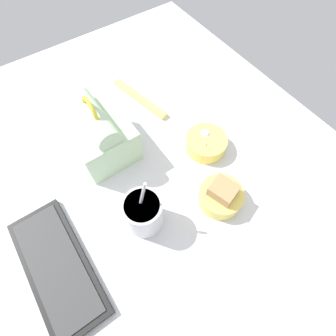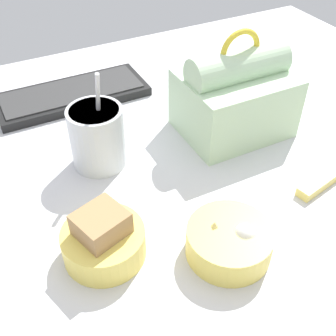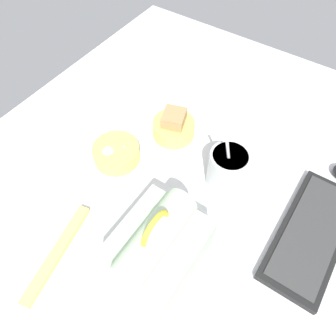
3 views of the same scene
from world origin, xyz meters
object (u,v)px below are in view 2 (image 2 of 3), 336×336
(bento_bowl_sandwich, at_px, (103,240))
(lunch_bag, at_px, (235,97))
(keyboard, at_px, (72,95))
(soup_cup, at_px, (97,136))
(bento_bowl_snacks, at_px, (229,241))

(bento_bowl_sandwich, bearing_deg, lunch_bag, 28.03)
(keyboard, bearing_deg, lunch_bag, -45.80)
(lunch_bag, height_order, bento_bowl_sandwich, lunch_bag)
(lunch_bag, bearing_deg, bento_bowl_sandwich, -151.97)
(soup_cup, relative_size, bento_bowl_sandwich, 1.58)
(keyboard, relative_size, bento_bowl_sandwich, 2.75)
(keyboard, height_order, bento_bowl_sandwich, bento_bowl_sandwich)
(keyboard, xyz_separation_m, bento_bowl_snacks, (0.07, -0.50, 0.01))
(keyboard, distance_m, bento_bowl_snacks, 0.50)
(soup_cup, xyz_separation_m, bento_bowl_snacks, (0.09, -0.27, -0.03))
(keyboard, distance_m, bento_bowl_sandwich, 0.43)
(soup_cup, xyz_separation_m, bento_bowl_sandwich, (-0.06, -0.19, -0.03))
(lunch_bag, relative_size, bento_bowl_snacks, 1.68)
(keyboard, xyz_separation_m, soup_cup, (-0.02, -0.23, 0.05))
(keyboard, xyz_separation_m, lunch_bag, (0.24, -0.25, 0.06))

